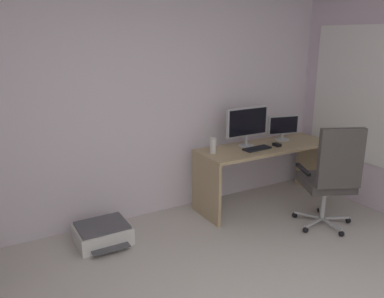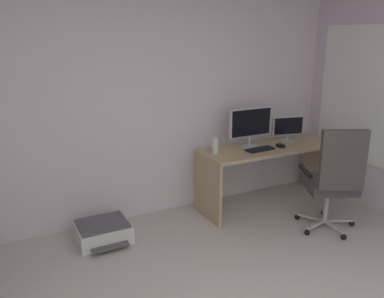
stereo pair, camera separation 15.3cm
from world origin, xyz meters
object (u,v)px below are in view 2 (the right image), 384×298
at_px(monitor_secondary, 288,127).
at_px(desktop_speaker, 215,146).
at_px(office_chair, 334,177).
at_px(printer, 103,232).
at_px(computer_mouse, 281,146).
at_px(monitor_main, 250,124).
at_px(keyboard, 260,149).
at_px(desk, 268,161).

bearing_deg(monitor_secondary, desktop_speaker, -177.41).
xyz_separation_m(desktop_speaker, office_chair, (0.85, -0.92, -0.21)).
bearing_deg(desktop_speaker, monitor_secondary, 2.59).
height_order(desktop_speaker, printer, desktop_speaker).
relative_size(computer_mouse, office_chair, 0.09).
bearing_deg(computer_mouse, office_chair, -86.50).
xyz_separation_m(monitor_main, printer, (-1.79, -0.07, -0.91)).
distance_m(monitor_main, desktop_speaker, 0.53).
distance_m(desktop_speaker, office_chair, 1.27).
distance_m(monitor_secondary, desktop_speaker, 1.06).
bearing_deg(printer, computer_mouse, -3.22).
height_order(computer_mouse, desktop_speaker, desktop_speaker).
bearing_deg(keyboard, monitor_secondary, 14.25).
distance_m(desk, keyboard, 0.28).
distance_m(computer_mouse, printer, 2.20).
distance_m(monitor_secondary, keyboard, 0.59).
bearing_deg(desktop_speaker, office_chair, -47.39).
relative_size(desk, computer_mouse, 16.87).
bearing_deg(office_chair, computer_mouse, 93.04).
relative_size(monitor_secondary, keyboard, 1.17).
relative_size(computer_mouse, desktop_speaker, 0.59).
xyz_separation_m(monitor_secondary, keyboard, (-0.54, -0.17, -0.16)).
bearing_deg(desktop_speaker, computer_mouse, -9.60).
height_order(desk, printer, desk).
height_order(keyboard, printer, keyboard).
height_order(monitor_secondary, printer, monitor_secondary).
xyz_separation_m(desk, monitor_main, (-0.21, 0.10, 0.45)).
bearing_deg(computer_mouse, printer, 177.24).
relative_size(monitor_secondary, desktop_speaker, 2.34).
bearing_deg(office_chair, monitor_main, 109.88).
xyz_separation_m(keyboard, office_chair, (0.33, -0.79, -0.13)).
bearing_deg(desktop_speaker, printer, -179.20).
bearing_deg(monitor_secondary, keyboard, -162.20).
height_order(desk, office_chair, office_chair).
xyz_separation_m(monitor_secondary, printer, (-2.35, -0.07, -0.81)).
distance_m(desk, printer, 2.05).
height_order(keyboard, desktop_speaker, desktop_speaker).
bearing_deg(monitor_main, desktop_speaker, -174.52).
bearing_deg(printer, monitor_secondary, 1.60).
bearing_deg(monitor_secondary, printer, -178.40).
bearing_deg(office_chair, monitor_secondary, 77.73).
xyz_separation_m(monitor_main, desktop_speaker, (-0.50, -0.05, -0.19)).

